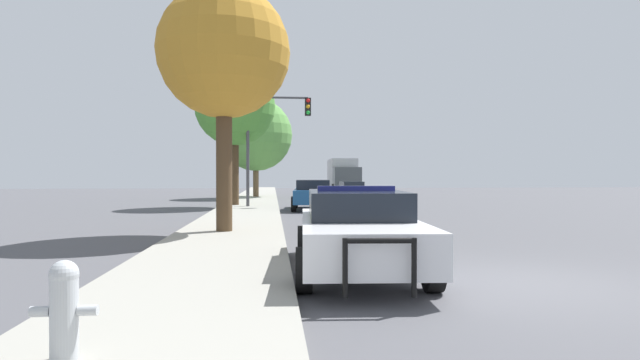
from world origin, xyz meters
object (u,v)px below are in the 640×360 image
at_px(police_car, 357,229).
at_px(traffic_light, 272,128).
at_px(box_truck, 343,175).
at_px(tree_sidewalk_mid, 235,106).
at_px(car_background_oncoming, 352,189).
at_px(car_background_midblock, 313,194).
at_px(tree_sidewalk_far, 256,135).
at_px(tree_sidewalk_near, 224,53).
at_px(fire_hydrant, 64,307).

relative_size(police_car, traffic_light, 0.90).
relative_size(box_truck, tree_sidewalk_mid, 1.02).
relative_size(police_car, tree_sidewalk_mid, 0.69).
xyz_separation_m(police_car, box_truck, (4.76, 35.20, 0.91)).
relative_size(car_background_oncoming, car_background_midblock, 0.91).
bearing_deg(tree_sidewalk_mid, car_background_midblock, -29.18).
height_order(police_car, traffic_light, traffic_light).
relative_size(tree_sidewalk_far, tree_sidewalk_near, 1.02).
relative_size(car_background_midblock, tree_sidewalk_mid, 0.64).
height_order(police_car, car_background_oncoming, police_car).
xyz_separation_m(tree_sidewalk_far, tree_sidewalk_mid, (-0.77, -9.72, 0.74)).
distance_m(tree_sidewalk_far, tree_sidewalk_near, 21.94).
relative_size(fire_hydrant, tree_sidewalk_far, 0.12).
bearing_deg(tree_sidewalk_near, fire_hydrant, -92.46).
bearing_deg(car_background_midblock, tree_sidewalk_mid, 155.11).
distance_m(police_car, car_background_midblock, 15.58).
distance_m(traffic_light, tree_sidewalk_mid, 2.65).
relative_size(box_truck, tree_sidewalk_far, 1.06).
bearing_deg(police_car, traffic_light, -81.30).
bearing_deg(car_background_oncoming, tree_sidewalk_far, -7.90).
height_order(car_background_oncoming, tree_sidewalk_mid, tree_sidewalk_mid).
distance_m(tree_sidewalk_near, tree_sidewalk_mid, 12.23).
height_order(car_background_midblock, box_truck, box_truck).
xyz_separation_m(tree_sidewalk_far, tree_sidewalk_near, (-0.17, -21.93, 0.55)).
height_order(police_car, tree_sidewalk_near, tree_sidewalk_near).
relative_size(police_car, tree_sidewalk_far, 0.71).
bearing_deg(fire_hydrant, police_car, 52.48).
bearing_deg(tree_sidewalk_near, traffic_light, 83.05).
distance_m(car_background_oncoming, car_background_midblock, 11.74).
bearing_deg(car_background_midblock, tree_sidewalk_far, 109.11).
bearing_deg(box_truck, tree_sidewalk_far, 47.64).
relative_size(traffic_light, car_background_midblock, 1.20).
xyz_separation_m(car_background_midblock, tree_sidewalk_far, (-3.15, 11.90, 3.80)).
distance_m(car_background_oncoming, tree_sidewalk_near, 22.74).
bearing_deg(tree_sidewalk_far, tree_sidewalk_mid, -94.51).
xyz_separation_m(tree_sidewalk_near, tree_sidewalk_mid, (-0.60, 12.21, 0.19)).
bearing_deg(fire_hydrant, tree_sidewalk_far, 88.93).
relative_size(police_car, car_background_oncoming, 1.18).
height_order(police_car, tree_sidewalk_far, tree_sidewalk_far).
distance_m(traffic_light, car_background_oncoming, 12.19).
distance_m(fire_hydrant, car_background_oncoming, 31.84).
bearing_deg(police_car, fire_hydrant, 55.94).
xyz_separation_m(fire_hydrant, tree_sidewalk_mid, (-0.18, 22.01, 4.73)).
distance_m(police_car, car_background_oncoming, 27.03).
bearing_deg(tree_sidewalk_mid, box_truck, 64.81).
relative_size(car_background_oncoming, box_truck, 0.57).
relative_size(police_car, box_truck, 0.67).
relative_size(tree_sidewalk_far, tree_sidewalk_mid, 0.97).
xyz_separation_m(car_background_oncoming, tree_sidewalk_mid, (-7.64, -8.94, 4.65)).
relative_size(traffic_light, tree_sidewalk_far, 0.79).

